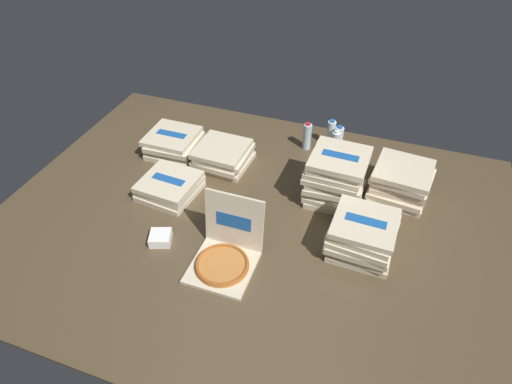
{
  "coord_description": "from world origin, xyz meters",
  "views": [
    {
      "loc": [
        0.68,
        -1.84,
        1.92
      ],
      "look_at": [
        -0.01,
        0.1,
        0.14
      ],
      "focal_mm": 30.39,
      "sensor_mm": 36.0,
      "label": 1
    }
  ],
  "objects_px": {
    "pizza_stack_right_near": "(174,143)",
    "pizza_stack_center_far": "(362,236)",
    "water_bottle_2": "(338,139)",
    "water_bottle_1": "(335,144)",
    "pizza_stack_right_mid": "(223,155)",
    "pizza_stack_left_near": "(401,181)",
    "pizza_stack_center_near": "(336,177)",
    "water_bottle_3": "(307,136)",
    "open_pizza_box": "(225,254)",
    "pizza_stack_right_far": "(170,186)",
    "napkin_pile": "(160,238)",
    "water_bottle_0": "(331,133)"
  },
  "relations": [
    {
      "from": "pizza_stack_right_near",
      "to": "water_bottle_2",
      "type": "distance_m",
      "value": 1.23
    },
    {
      "from": "open_pizza_box",
      "to": "pizza_stack_center_far",
      "type": "distance_m",
      "value": 0.79
    },
    {
      "from": "pizza_stack_center_far",
      "to": "pizza_stack_center_near",
      "type": "bearing_deg",
      "value": 120.98
    },
    {
      "from": "pizza_stack_right_near",
      "to": "pizza_stack_right_far",
      "type": "xyz_separation_m",
      "value": [
        0.2,
        -0.44,
        -0.02
      ]
    },
    {
      "from": "pizza_stack_left_near",
      "to": "water_bottle_2",
      "type": "distance_m",
      "value": 0.61
    },
    {
      "from": "pizza_stack_left_near",
      "to": "pizza_stack_right_far",
      "type": "distance_m",
      "value": 1.53
    },
    {
      "from": "napkin_pile",
      "to": "pizza_stack_right_mid",
      "type": "bearing_deg",
      "value": 86.24
    },
    {
      "from": "pizza_stack_right_near",
      "to": "pizza_stack_center_near",
      "type": "relative_size",
      "value": 0.99
    },
    {
      "from": "open_pizza_box",
      "to": "pizza_stack_right_far",
      "type": "height_order",
      "value": "open_pizza_box"
    },
    {
      "from": "pizza_stack_right_far",
      "to": "pizza_stack_right_mid",
      "type": "bearing_deg",
      "value": 63.1
    },
    {
      "from": "water_bottle_1",
      "to": "water_bottle_3",
      "type": "xyz_separation_m",
      "value": [
        -0.22,
        0.03,
        0.0
      ]
    },
    {
      "from": "water_bottle_3",
      "to": "pizza_stack_right_mid",
      "type": "bearing_deg",
      "value": -142.35
    },
    {
      "from": "water_bottle_1",
      "to": "water_bottle_3",
      "type": "height_order",
      "value": "same"
    },
    {
      "from": "pizza_stack_right_mid",
      "to": "pizza_stack_left_near",
      "type": "bearing_deg",
      "value": 3.54
    },
    {
      "from": "pizza_stack_right_mid",
      "to": "water_bottle_0",
      "type": "distance_m",
      "value": 0.84
    },
    {
      "from": "pizza_stack_right_near",
      "to": "napkin_pile",
      "type": "bearing_deg",
      "value": -67.56
    },
    {
      "from": "water_bottle_2",
      "to": "water_bottle_1",
      "type": "bearing_deg",
      "value": -97.96
    },
    {
      "from": "pizza_stack_center_far",
      "to": "water_bottle_3",
      "type": "distance_m",
      "value": 1.06
    },
    {
      "from": "open_pizza_box",
      "to": "water_bottle_0",
      "type": "bearing_deg",
      "value": 77.25
    },
    {
      "from": "pizza_stack_left_near",
      "to": "pizza_stack_center_far",
      "type": "height_order",
      "value": "pizza_stack_center_far"
    },
    {
      "from": "pizza_stack_center_near",
      "to": "water_bottle_1",
      "type": "bearing_deg",
      "value": 101.0
    },
    {
      "from": "napkin_pile",
      "to": "water_bottle_0",
      "type": "bearing_deg",
      "value": 61.3
    },
    {
      "from": "pizza_stack_right_mid",
      "to": "pizza_stack_left_near",
      "type": "xyz_separation_m",
      "value": [
        1.24,
        0.08,
        0.04
      ]
    },
    {
      "from": "water_bottle_1",
      "to": "pizza_stack_right_far",
      "type": "bearing_deg",
      "value": -140.44
    },
    {
      "from": "water_bottle_2",
      "to": "water_bottle_3",
      "type": "xyz_separation_m",
      "value": [
        -0.23,
        -0.04,
        0.0
      ]
    },
    {
      "from": "pizza_stack_center_near",
      "to": "water_bottle_1",
      "type": "relative_size",
      "value": 1.74
    },
    {
      "from": "water_bottle_2",
      "to": "open_pizza_box",
      "type": "bearing_deg",
      "value": -106.33
    },
    {
      "from": "pizza_stack_right_near",
      "to": "pizza_stack_left_near",
      "type": "bearing_deg",
      "value": 2.03
    },
    {
      "from": "pizza_stack_center_near",
      "to": "water_bottle_3",
      "type": "relative_size",
      "value": 1.74
    },
    {
      "from": "pizza_stack_right_near",
      "to": "pizza_stack_center_far",
      "type": "distance_m",
      "value": 1.57
    },
    {
      "from": "pizza_stack_right_mid",
      "to": "napkin_pile",
      "type": "relative_size",
      "value": 3.11
    },
    {
      "from": "pizza_stack_left_near",
      "to": "water_bottle_2",
      "type": "xyz_separation_m",
      "value": [
        -0.49,
        0.36,
        -0.01
      ]
    },
    {
      "from": "water_bottle_3",
      "to": "napkin_pile",
      "type": "bearing_deg",
      "value": -114.86
    },
    {
      "from": "water_bottle_2",
      "to": "napkin_pile",
      "type": "distance_m",
      "value": 1.51
    },
    {
      "from": "water_bottle_1",
      "to": "water_bottle_2",
      "type": "height_order",
      "value": "same"
    },
    {
      "from": "pizza_stack_right_mid",
      "to": "pizza_stack_center_near",
      "type": "relative_size",
      "value": 1.01
    },
    {
      "from": "water_bottle_1",
      "to": "napkin_pile",
      "type": "distance_m",
      "value": 1.45
    },
    {
      "from": "pizza_stack_right_far",
      "to": "water_bottle_0",
      "type": "bearing_deg",
      "value": 45.98
    },
    {
      "from": "pizza_stack_right_mid",
      "to": "pizza_stack_right_near",
      "type": "distance_m",
      "value": 0.41
    },
    {
      "from": "open_pizza_box",
      "to": "water_bottle_2",
      "type": "xyz_separation_m",
      "value": [
        0.38,
        1.29,
        0.04
      ]
    },
    {
      "from": "pizza_stack_center_far",
      "to": "water_bottle_0",
      "type": "distance_m",
      "value": 1.08
    },
    {
      "from": "water_bottle_2",
      "to": "pizza_stack_left_near",
      "type": "bearing_deg",
      "value": -36.57
    },
    {
      "from": "pizza_stack_center_near",
      "to": "water_bottle_0",
      "type": "relative_size",
      "value": 1.74
    },
    {
      "from": "pizza_stack_left_near",
      "to": "water_bottle_1",
      "type": "distance_m",
      "value": 0.57
    },
    {
      "from": "pizza_stack_right_far",
      "to": "water_bottle_0",
      "type": "distance_m",
      "value": 1.28
    },
    {
      "from": "pizza_stack_left_near",
      "to": "pizza_stack_right_near",
      "type": "xyz_separation_m",
      "value": [
        -1.64,
        -0.06,
        -0.04
      ]
    },
    {
      "from": "water_bottle_0",
      "to": "pizza_stack_right_mid",
      "type": "bearing_deg",
      "value": -143.49
    },
    {
      "from": "pizza_stack_center_near",
      "to": "water_bottle_3",
      "type": "bearing_deg",
      "value": 122.21
    },
    {
      "from": "pizza_stack_right_near",
      "to": "napkin_pile",
      "type": "distance_m",
      "value": 0.93
    },
    {
      "from": "pizza_stack_right_far",
      "to": "water_bottle_3",
      "type": "relative_size",
      "value": 1.8
    }
  ]
}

